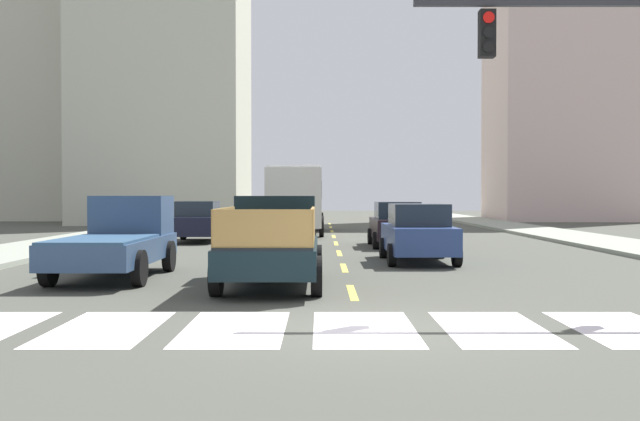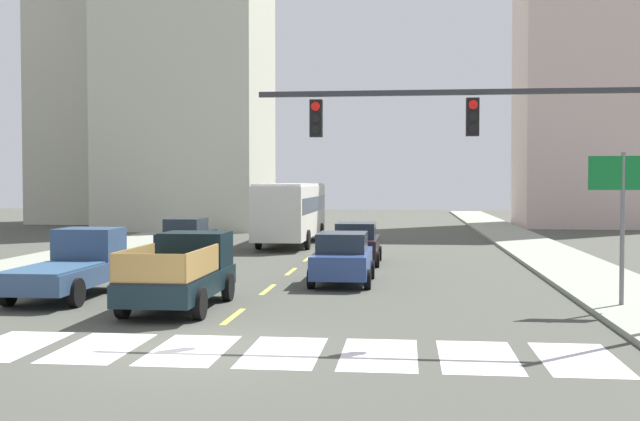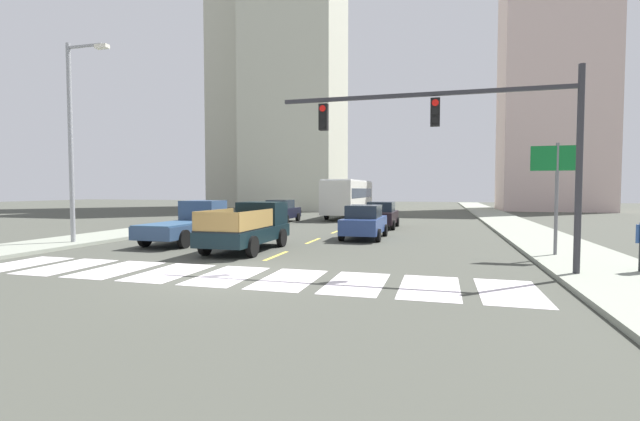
{
  "view_description": "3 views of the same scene",
  "coord_description": "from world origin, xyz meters",
  "px_view_note": "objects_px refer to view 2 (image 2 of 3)",
  "views": [
    {
      "loc": [
        -0.65,
        -10.78,
        1.98
      ],
      "look_at": [
        -0.68,
        7.12,
        1.6
      ],
      "focal_mm": 41.02,
      "sensor_mm": 36.0,
      "label": 1
    },
    {
      "loc": [
        4.36,
        -15.42,
        3.42
      ],
      "look_at": [
        0.7,
        17.67,
        2.19
      ],
      "focal_mm": 44.07,
      "sensor_mm": 36.0,
      "label": 2
    },
    {
      "loc": [
        5.99,
        -11.55,
        2.52
      ],
      "look_at": [
        -1.57,
        15.98,
        1.15
      ],
      "focal_mm": 24.67,
      "sensor_mm": 36.0,
      "label": 3
    }
  ],
  "objects_px": {
    "pickup_stakebed": "(184,272)",
    "city_bus": "(291,209)",
    "traffic_signal_gantry": "(524,147)",
    "pickup_dark": "(74,265)",
    "sedan_near_left": "(343,258)",
    "sedan_near_right": "(187,237)",
    "direction_sign_green": "(622,196)",
    "sedan_mid": "(356,243)"
  },
  "relations": [
    {
      "from": "pickup_dark",
      "to": "sedan_near_left",
      "type": "height_order",
      "value": "pickup_dark"
    },
    {
      "from": "sedan_mid",
      "to": "sedan_near_left",
      "type": "distance_m",
      "value": 6.42
    },
    {
      "from": "pickup_stakebed",
      "to": "city_bus",
      "type": "relative_size",
      "value": 0.48
    },
    {
      "from": "pickup_dark",
      "to": "traffic_signal_gantry",
      "type": "distance_m",
      "value": 13.73
    },
    {
      "from": "traffic_signal_gantry",
      "to": "city_bus",
      "type": "bearing_deg",
      "value": 109.82
    },
    {
      "from": "sedan_near_right",
      "to": "traffic_signal_gantry",
      "type": "bearing_deg",
      "value": -57.13
    },
    {
      "from": "sedan_near_right",
      "to": "sedan_mid",
      "type": "bearing_deg",
      "value": -23.01
    },
    {
      "from": "pickup_dark",
      "to": "sedan_near_right",
      "type": "relative_size",
      "value": 1.18
    },
    {
      "from": "sedan_mid",
      "to": "city_bus",
      "type": "bearing_deg",
      "value": 115.82
    },
    {
      "from": "city_bus",
      "to": "sedan_near_right",
      "type": "xyz_separation_m",
      "value": [
        -3.98,
        -6.43,
        -1.09
      ]
    },
    {
      "from": "direction_sign_green",
      "to": "city_bus",
      "type": "bearing_deg",
      "value": 120.03
    },
    {
      "from": "pickup_dark",
      "to": "city_bus",
      "type": "height_order",
      "value": "city_bus"
    },
    {
      "from": "traffic_signal_gantry",
      "to": "sedan_mid",
      "type": "bearing_deg",
      "value": 107.35
    },
    {
      "from": "pickup_stakebed",
      "to": "pickup_dark",
      "type": "xyz_separation_m",
      "value": [
        -3.84,
        1.58,
        -0.02
      ]
    },
    {
      "from": "pickup_dark",
      "to": "traffic_signal_gantry",
      "type": "relative_size",
      "value": 0.59
    },
    {
      "from": "pickup_dark",
      "to": "sedan_near_left",
      "type": "distance_m",
      "value": 8.61
    },
    {
      "from": "pickup_dark",
      "to": "sedan_near_left",
      "type": "relative_size",
      "value": 1.18
    },
    {
      "from": "traffic_signal_gantry",
      "to": "pickup_stakebed",
      "type": "bearing_deg",
      "value": 159.94
    },
    {
      "from": "sedan_near_right",
      "to": "sedan_near_left",
      "type": "height_order",
      "value": "same"
    },
    {
      "from": "sedan_near_right",
      "to": "city_bus",
      "type": "bearing_deg",
      "value": 55.6
    },
    {
      "from": "pickup_stakebed",
      "to": "traffic_signal_gantry",
      "type": "distance_m",
      "value": 9.74
    },
    {
      "from": "pickup_stakebed",
      "to": "direction_sign_green",
      "type": "xyz_separation_m",
      "value": [
        11.72,
        0.64,
        2.1
      ]
    },
    {
      "from": "pickup_stakebed",
      "to": "traffic_signal_gantry",
      "type": "relative_size",
      "value": 0.59
    },
    {
      "from": "city_bus",
      "to": "sedan_near_right",
      "type": "relative_size",
      "value": 2.45
    },
    {
      "from": "sedan_near_right",
      "to": "traffic_signal_gantry",
      "type": "distance_m",
      "value": 22.19
    },
    {
      "from": "sedan_near_right",
      "to": "direction_sign_green",
      "type": "distance_m",
      "value": 21.3
    },
    {
      "from": "city_bus",
      "to": "direction_sign_green",
      "type": "relative_size",
      "value": 2.57
    },
    {
      "from": "traffic_signal_gantry",
      "to": "direction_sign_green",
      "type": "relative_size",
      "value": 2.1
    },
    {
      "from": "direction_sign_green",
      "to": "pickup_stakebed",
      "type": "bearing_deg",
      "value": -176.88
    },
    {
      "from": "pickup_dark",
      "to": "city_bus",
      "type": "xyz_separation_m",
      "value": [
        3.71,
        19.56,
        1.03
      ]
    },
    {
      "from": "sedan_mid",
      "to": "sedan_near_right",
      "type": "xyz_separation_m",
      "value": [
        -8.1,
        3.01,
        0.0
      ]
    },
    {
      "from": "city_bus",
      "to": "sedan_near_left",
      "type": "height_order",
      "value": "city_bus"
    },
    {
      "from": "pickup_stakebed",
      "to": "traffic_signal_gantry",
      "type": "bearing_deg",
      "value": -18.53
    },
    {
      "from": "traffic_signal_gantry",
      "to": "direction_sign_green",
      "type": "xyz_separation_m",
      "value": [
        3.1,
        3.79,
        -1.16
      ]
    },
    {
      "from": "pickup_dark",
      "to": "sedan_mid",
      "type": "xyz_separation_m",
      "value": [
        7.82,
        10.12,
        -0.06
      ]
    },
    {
      "from": "sedan_near_right",
      "to": "traffic_signal_gantry",
      "type": "xyz_separation_m",
      "value": [
        12.74,
        -17.86,
        3.33
      ]
    },
    {
      "from": "sedan_near_right",
      "to": "pickup_dark",
      "type": "bearing_deg",
      "value": -91.42
    },
    {
      "from": "sedan_mid",
      "to": "direction_sign_green",
      "type": "xyz_separation_m",
      "value": [
        7.74,
        -11.07,
        2.17
      ]
    },
    {
      "from": "sedan_near_right",
      "to": "sedan_near_left",
      "type": "distance_m",
      "value": 12.4
    },
    {
      "from": "city_bus",
      "to": "sedan_mid",
      "type": "relative_size",
      "value": 2.45
    },
    {
      "from": "city_bus",
      "to": "traffic_signal_gantry",
      "type": "xyz_separation_m",
      "value": [
        8.76,
        -24.29,
        2.24
      ]
    },
    {
      "from": "sedan_near_left",
      "to": "traffic_signal_gantry",
      "type": "distance_m",
      "value": 10.21
    }
  ]
}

